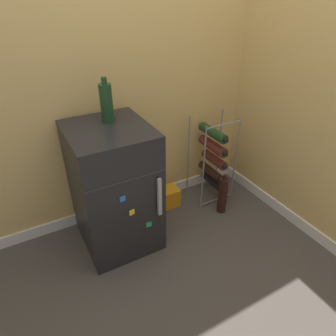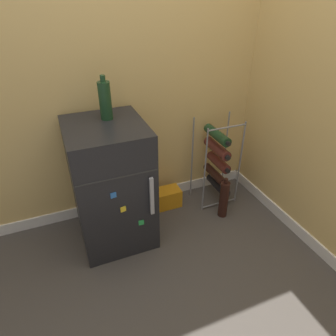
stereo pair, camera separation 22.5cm
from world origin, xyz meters
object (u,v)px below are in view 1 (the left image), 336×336
Objects in this scene: wine_rack at (213,158)px; soda_box at (162,199)px; loose_bottle_floor at (223,195)px; mini_fridge at (114,188)px; fridge_top_bottle at (106,103)px.

wine_rack is 0.55m from soda_box.
soda_box is 0.81× the size of loose_bottle_floor.
mini_fridge is at bearing -160.58° from soda_box.
wine_rack is 2.09× the size of loose_bottle_floor.
soda_box is at bearing 172.66° from wine_rack.
fridge_top_bottle is (-0.41, -0.07, 0.93)m from soda_box.
mini_fridge is 1.19× the size of wine_rack.
mini_fridge is 3.06× the size of soda_box.
soda_box is at bearing 19.42° from mini_fridge.
loose_bottle_floor is at bearing -102.91° from wine_rack.
mini_fridge is at bearing 171.17° from loose_bottle_floor.
fridge_top_bottle reaches higher than soda_box.
mini_fridge reaches higher than wine_rack.
soda_box is 0.51m from loose_bottle_floor.
loose_bottle_floor is (0.85, -0.13, -0.28)m from mini_fridge.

